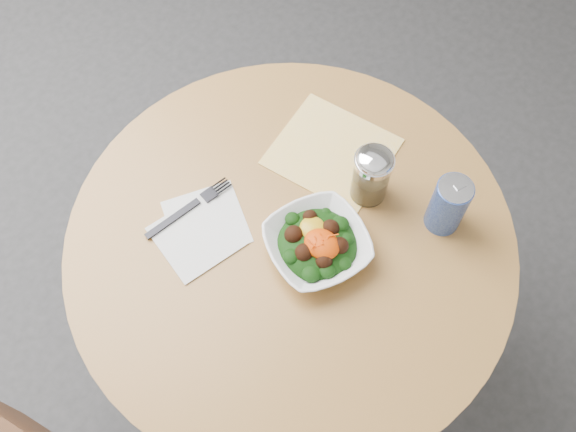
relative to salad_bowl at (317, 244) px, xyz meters
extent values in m
plane|color=#2F2F32|center=(-0.06, -0.01, -0.78)|extent=(6.00, 6.00, 0.00)
cylinder|color=black|center=(-0.06, -0.01, -0.76)|extent=(0.52, 0.52, 0.03)
cylinder|color=black|center=(-0.06, -0.01, -0.42)|extent=(0.10, 0.10, 0.71)
cylinder|color=#C98B48|center=(-0.06, -0.01, -0.05)|extent=(0.90, 0.90, 0.04)
cube|color=#FEB30D|center=(-0.11, 0.20, -0.03)|extent=(0.26, 0.24, 0.00)
cube|color=white|center=(-0.21, -0.09, -0.03)|extent=(0.21, 0.21, 0.00)
cube|color=white|center=(-0.21, -0.12, -0.02)|extent=(0.19, 0.19, 0.00)
imported|color=white|center=(0.00, 0.00, 0.00)|extent=(0.26, 0.26, 0.05)
ellipsoid|color=black|center=(0.00, 0.00, 0.00)|extent=(0.16, 0.16, 0.06)
ellipsoid|color=gold|center=(-0.02, 0.01, 0.02)|extent=(0.05, 0.05, 0.02)
ellipsoid|color=#FB3B05|center=(0.01, 0.00, 0.02)|extent=(0.07, 0.06, 0.03)
cube|color=black|center=(-0.27, -0.13, -0.02)|extent=(0.04, 0.13, 0.00)
cube|color=black|center=(-0.24, -0.02, -0.02)|extent=(0.04, 0.07, 0.00)
cylinder|color=silver|center=(0.01, 0.17, 0.03)|extent=(0.07, 0.07, 0.11)
cylinder|color=olive|center=(0.01, 0.17, 0.01)|extent=(0.06, 0.06, 0.06)
cylinder|color=silver|center=(0.01, 0.17, 0.09)|extent=(0.08, 0.08, 0.01)
ellipsoid|color=silver|center=(0.01, 0.17, 0.10)|extent=(0.07, 0.07, 0.03)
cylinder|color=navy|center=(0.16, 0.21, 0.04)|extent=(0.07, 0.07, 0.13)
cylinder|color=silver|center=(0.16, 0.21, 0.11)|extent=(0.07, 0.07, 0.00)
cube|color=silver|center=(0.16, 0.21, 0.11)|extent=(0.02, 0.02, 0.00)
camera|label=1|loc=(0.28, -0.45, 1.12)|focal=40.00mm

